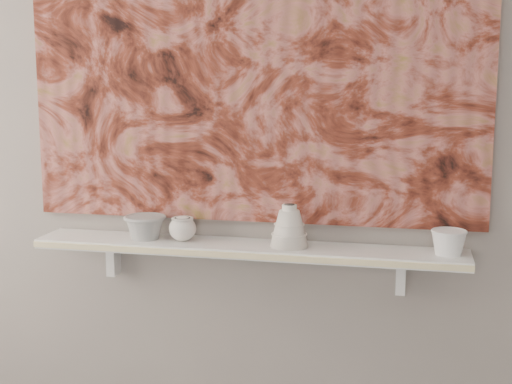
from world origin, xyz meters
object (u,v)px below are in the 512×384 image
(cup_cream, at_px, (183,229))
(shelf, at_px, (246,249))
(bowl_grey, at_px, (145,227))
(bowl_white, at_px, (449,242))
(bell_vessel, at_px, (289,225))
(painting, at_px, (252,52))

(cup_cream, bearing_deg, shelf, 0.00)
(bowl_grey, xyz_separation_m, bowl_white, (0.97, 0.00, -0.00))
(bowl_grey, relative_size, bell_vessel, 1.04)
(shelf, height_order, bowl_white, bowl_white)
(bowl_grey, xyz_separation_m, cup_cream, (0.13, 0.00, 0.00))
(shelf, distance_m, bowl_grey, 0.35)
(shelf, distance_m, painting, 0.63)
(bell_vessel, bearing_deg, bowl_grey, 180.00)
(bell_vessel, distance_m, bowl_white, 0.49)
(bowl_grey, relative_size, bowl_white, 1.31)
(cup_cream, height_order, bell_vessel, bell_vessel)
(bell_vessel, bearing_deg, painting, 150.04)
(painting, height_order, cup_cream, painting)
(painting, distance_m, bowl_grey, 0.67)
(shelf, height_order, bell_vessel, bell_vessel)
(bowl_white, bearing_deg, painting, 172.70)
(painting, xyz_separation_m, bell_vessel, (0.14, -0.08, -0.54))
(painting, xyz_separation_m, cup_cream, (-0.21, -0.08, -0.57))
(bowl_white, bearing_deg, bowl_grey, 180.00)
(painting, relative_size, bell_vessel, 11.06)
(bowl_grey, xyz_separation_m, bell_vessel, (0.48, 0.00, 0.03))
(shelf, bearing_deg, painting, 90.00)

